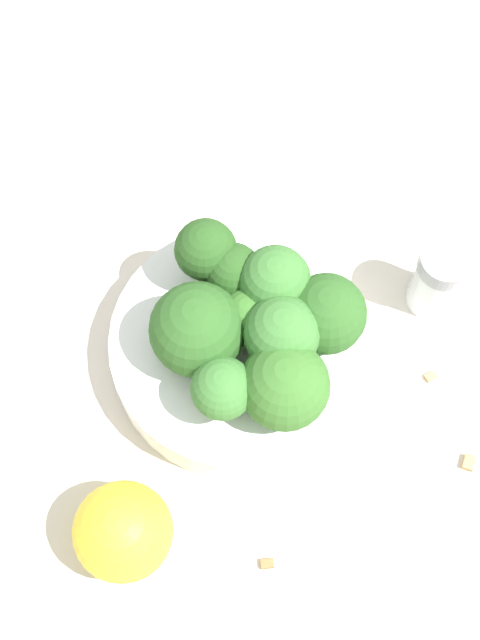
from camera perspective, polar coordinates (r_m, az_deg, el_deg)
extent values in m
plane|color=beige|center=(0.58, 0.00, -2.42)|extent=(3.00, 3.00, 0.00)
cylinder|color=white|center=(0.56, 0.00, -1.84)|extent=(0.16, 0.16, 0.03)
cylinder|color=#8EB770|center=(0.54, -2.67, -1.44)|extent=(0.01, 0.01, 0.02)
sphere|color=#2D5B23|center=(0.52, -2.76, -0.62)|extent=(0.06, 0.06, 0.06)
cylinder|color=#84AD66|center=(0.54, 5.34, -0.40)|extent=(0.02, 0.02, 0.02)
sphere|color=#2D5B23|center=(0.53, 5.51, 0.39)|extent=(0.05, 0.05, 0.05)
cylinder|color=#8EB770|center=(0.54, 2.54, 1.17)|extent=(0.02, 0.02, 0.03)
sphere|color=#3D7533|center=(0.52, 2.64, 2.19)|extent=(0.04, 0.04, 0.04)
cylinder|color=#7A9E5B|center=(0.53, 2.59, -1.76)|extent=(0.02, 0.02, 0.03)
sphere|color=#3D7533|center=(0.51, 2.69, -0.85)|extent=(0.04, 0.04, 0.04)
cylinder|color=#7A9E5B|center=(0.55, -0.43, 2.28)|extent=(0.03, 0.03, 0.02)
sphere|color=#28511E|center=(0.54, -0.44, 3.12)|extent=(0.04, 0.04, 0.04)
cylinder|color=#7A9E5B|center=(0.54, 0.25, -0.28)|extent=(0.03, 0.03, 0.02)
sphere|color=#386B28|center=(0.53, 0.25, 0.44)|extent=(0.03, 0.03, 0.03)
cylinder|color=#8EB770|center=(0.53, 2.78, -4.90)|extent=(0.02, 0.02, 0.02)
sphere|color=#386B28|center=(0.51, 2.88, -4.22)|extent=(0.05, 0.05, 0.05)
cylinder|color=#7A9E5B|center=(0.52, -1.09, -5.06)|extent=(0.02, 0.02, 0.02)
sphere|color=#3D7533|center=(0.51, -1.13, -4.40)|extent=(0.04, 0.04, 0.04)
cylinder|color=#84AD66|center=(0.56, -2.14, 3.50)|extent=(0.01, 0.01, 0.03)
sphere|color=#28511E|center=(0.54, -2.21, 4.52)|extent=(0.04, 0.04, 0.04)
cylinder|color=silver|center=(0.59, 12.40, 2.26)|extent=(0.03, 0.03, 0.05)
cylinder|color=gray|center=(0.56, 12.98, 3.56)|extent=(0.03, 0.03, 0.01)
sphere|color=yellow|center=(0.52, -7.49, -13.28)|extent=(0.06, 0.06, 0.06)
cube|color=tan|center=(0.58, 12.14, -3.50)|extent=(0.01, 0.01, 0.01)
cube|color=olive|center=(0.54, 1.77, -15.30)|extent=(0.01, 0.01, 0.01)
cube|color=tan|center=(0.57, 14.49, -8.76)|extent=(0.01, 0.01, 0.01)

